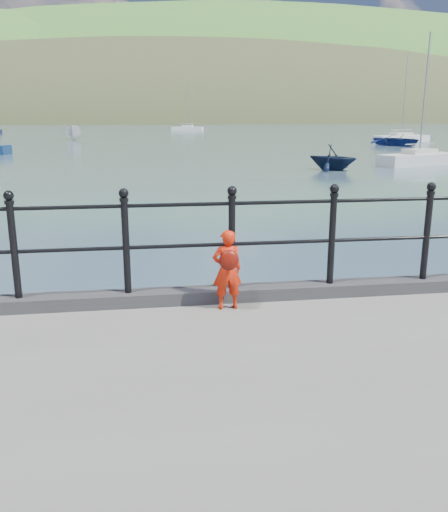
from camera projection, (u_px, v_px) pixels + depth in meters
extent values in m
plane|color=#2D4251|center=(182.00, 374.00, 6.71)|extent=(600.00, 600.00, 0.00)
cube|color=#28282B|center=(181.00, 296.00, 6.30)|extent=(60.00, 0.30, 0.15)
cylinder|color=black|center=(180.00, 246.00, 6.14)|extent=(18.00, 0.04, 0.04)
cylinder|color=black|center=(179.00, 205.00, 6.02)|extent=(18.00, 0.04, 0.04)
cylinder|color=black|center=(14.00, 252.00, 5.88)|extent=(0.08, 0.08, 1.05)
sphere|color=black|center=(9.00, 196.00, 5.73)|extent=(0.11, 0.11, 0.11)
cylinder|color=black|center=(126.00, 248.00, 6.06)|extent=(0.08, 0.08, 1.05)
sphere|color=black|center=(124.00, 193.00, 5.90)|extent=(0.11, 0.11, 0.11)
cylinder|color=black|center=(232.00, 244.00, 6.23)|extent=(0.08, 0.08, 1.05)
sphere|color=black|center=(232.00, 191.00, 6.07)|extent=(0.11, 0.11, 0.11)
cylinder|color=black|center=(332.00, 241.00, 6.40)|extent=(0.08, 0.08, 1.05)
sphere|color=black|center=(334.00, 189.00, 6.25)|extent=(0.11, 0.11, 0.11)
cylinder|color=black|center=(426.00, 237.00, 6.58)|extent=(0.08, 0.08, 1.05)
sphere|color=black|center=(431.00, 187.00, 6.42)|extent=(0.11, 0.11, 0.11)
ellipsoid|color=#333A21|center=(197.00, 165.00, 199.95)|extent=(400.00, 100.00, 88.00)
ellipsoid|color=#387026|center=(266.00, 177.00, 266.12)|extent=(600.00, 180.00, 156.00)
cube|color=silver|center=(31.00, 114.00, 173.93)|extent=(9.00, 6.00, 6.00)
cube|color=#4C4744|center=(30.00, 101.00, 172.91)|extent=(9.50, 6.50, 2.00)
cube|color=silver|center=(104.00, 114.00, 177.25)|extent=(9.00, 6.00, 6.00)
cube|color=#4C4744|center=(103.00, 101.00, 176.22)|extent=(9.50, 6.50, 2.00)
cube|color=silver|center=(195.00, 114.00, 181.57)|extent=(9.00, 6.00, 6.00)
cube|color=#4C4744|center=(195.00, 101.00, 180.55)|extent=(9.50, 6.50, 2.00)
cube|color=silver|center=(273.00, 114.00, 185.47)|extent=(9.00, 6.00, 6.00)
cube|color=#4C4744|center=(274.00, 101.00, 184.44)|extent=(9.50, 6.50, 2.00)
imported|color=red|center=(227.00, 270.00, 6.00)|extent=(0.34, 0.24, 0.91)
ellipsoid|color=red|center=(229.00, 260.00, 5.84)|extent=(0.22, 0.11, 0.23)
imported|color=navy|center=(398.00, 140.00, 53.74)|extent=(5.46, 6.34, 1.10)
imported|color=silver|center=(74.00, 133.00, 64.40)|extent=(1.96, 4.71, 1.79)
imported|color=black|center=(333.00, 157.00, 30.48)|extent=(3.69, 3.68, 1.47)
cube|color=white|center=(401.00, 139.00, 61.37)|extent=(7.09, 3.68, 0.90)
cube|color=beige|center=(402.00, 135.00, 61.25)|extent=(2.66, 1.91, 0.50)
cylinder|color=#A5A5A8|center=(405.00, 95.00, 60.13)|extent=(0.10, 0.10, 8.79)
cylinder|color=#A5A5A8|center=(402.00, 130.00, 61.10)|extent=(2.97, 0.91, 0.06)
cube|color=white|center=(187.00, 130.00, 98.34)|extent=(5.95, 3.23, 0.90)
cube|color=beige|center=(187.00, 127.00, 98.21)|extent=(2.25, 1.70, 0.50)
cylinder|color=#A5A5A8|center=(187.00, 105.00, 97.25)|extent=(0.10, 0.10, 7.59)
cylinder|color=#A5A5A8|center=(187.00, 124.00, 98.07)|extent=(2.48, 0.77, 0.06)
cube|color=silver|center=(419.00, 161.00, 33.58)|extent=(5.91, 3.48, 0.90)
cube|color=beige|center=(420.00, 153.00, 33.45)|extent=(2.26, 1.74, 0.50)
cylinder|color=#A5A5A8|center=(425.00, 94.00, 32.57)|extent=(0.10, 0.10, 7.04)
cylinder|color=#A5A5A8|center=(420.00, 144.00, 33.31)|extent=(2.43, 0.95, 0.06)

